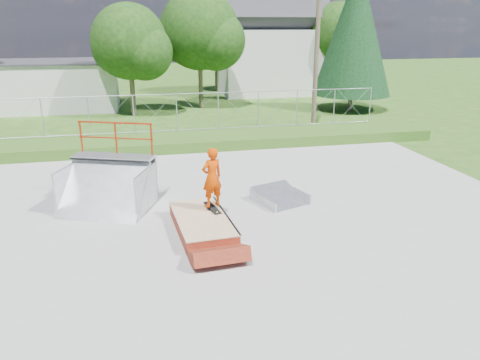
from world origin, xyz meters
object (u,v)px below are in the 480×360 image
(grind_box, at_px, (202,224))
(flat_bank_ramp, at_px, (280,197))
(skater, at_px, (212,180))
(quarter_pipe, at_px, (104,171))

(grind_box, xyz_separation_m, flat_bank_ramp, (2.72, 1.60, 0.00))
(flat_bank_ramp, xyz_separation_m, skater, (-2.35, -1.13, 1.09))
(quarter_pipe, relative_size, skater, 1.50)
(flat_bank_ramp, height_order, skater, skater)
(grind_box, relative_size, flat_bank_ramp, 1.98)
(quarter_pipe, relative_size, flat_bank_ramp, 1.70)
(quarter_pipe, height_order, skater, quarter_pipe)
(skater, bearing_deg, grind_box, 31.37)
(grind_box, height_order, quarter_pipe, quarter_pipe)
(flat_bank_ramp, relative_size, skater, 0.88)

